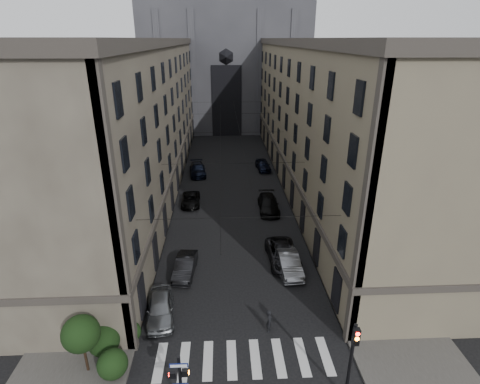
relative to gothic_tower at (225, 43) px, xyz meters
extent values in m
cube|color=#383533|center=(-10.50, -38.96, -17.72)|extent=(7.00, 80.00, 0.15)
cube|color=#383533|center=(10.50, -38.96, -17.72)|extent=(7.00, 80.00, 0.15)
cube|color=beige|center=(0.00, -69.96, -17.79)|extent=(11.00, 3.20, 0.01)
cube|color=#484137|center=(-13.50, -38.96, -8.80)|extent=(13.00, 60.00, 18.00)
cube|color=#38332D|center=(-13.50, -38.96, 0.60)|extent=(13.60, 60.60, 0.90)
cube|color=#38332D|center=(-13.50, -38.96, -13.60)|extent=(13.40, 60.30, 0.50)
cube|color=brown|center=(13.50, -38.96, -8.80)|extent=(13.00, 60.00, 18.00)
cube|color=#38332D|center=(13.50, -38.96, 0.60)|extent=(13.60, 60.60, 0.90)
cube|color=#38332D|center=(13.50, -38.96, -13.60)|extent=(13.40, 60.30, 0.50)
cube|color=#2D2D33|center=(0.00, 0.04, -2.80)|extent=(34.00, 22.00, 30.00)
cube|color=black|center=(0.00, -11.01, -10.80)|extent=(6.00, 0.30, 14.00)
cube|color=orange|center=(-3.22, -73.46, -14.90)|extent=(0.34, 0.24, 0.38)
cube|color=#FF0C07|center=(-3.88, -73.36, -15.10)|extent=(0.34, 0.24, 0.38)
cube|color=navy|center=(-3.50, -73.59, -14.25)|extent=(0.95, 0.05, 0.24)
cylinder|color=black|center=(5.60, -72.96, -15.20)|extent=(0.20, 0.20, 5.20)
cube|color=black|center=(5.60, -73.18, -13.20)|extent=(0.34, 0.30, 1.00)
cylinder|color=#FF0C07|center=(5.60, -73.34, -12.88)|extent=(0.22, 0.05, 0.22)
cylinder|color=orange|center=(5.60, -73.34, -13.20)|extent=(0.22, 0.05, 0.22)
cylinder|color=black|center=(5.60, -73.34, -13.52)|extent=(0.22, 0.05, 0.22)
sphere|color=black|center=(-7.80, -70.96, -16.75)|extent=(1.80, 1.80, 1.80)
sphere|color=black|center=(-8.80, -69.16, -16.65)|extent=(2.00, 2.00, 2.00)
sphere|color=black|center=(-7.40, -68.16, -16.95)|extent=(1.40, 1.40, 1.40)
cylinder|color=black|center=(-9.50, -70.46, -16.45)|extent=(0.16, 0.16, 2.40)
sphere|color=black|center=(-9.50, -70.46, -14.85)|extent=(2.20, 2.20, 2.20)
cylinder|color=black|center=(0.00, -64.96, -10.30)|extent=(14.00, 0.03, 0.03)
cylinder|color=black|center=(0.00, -52.96, -10.30)|extent=(14.00, 0.03, 0.03)
cylinder|color=black|center=(0.00, -39.96, -10.30)|extent=(14.00, 0.03, 0.03)
cylinder|color=black|center=(0.00, -26.96, -10.30)|extent=(14.00, 0.03, 0.03)
cylinder|color=black|center=(0.00, -14.96, -10.30)|extent=(14.00, 0.03, 0.03)
cylinder|color=black|center=(-1.30, -38.96, -10.70)|extent=(0.03, 60.00, 0.03)
cylinder|color=black|center=(1.30, -38.96, -10.70)|extent=(0.03, 60.00, 0.03)
imported|color=slate|center=(-5.78, -65.77, -16.99)|extent=(2.48, 4.96, 1.62)
imported|color=black|center=(-4.46, -60.47, -17.05)|extent=(2.00, 4.69, 1.50)
imported|color=black|center=(-5.03, -45.92, -17.14)|extent=(2.34, 4.78, 1.31)
imported|color=black|center=(-4.79, -35.04, -17.00)|extent=(2.89, 5.76, 1.61)
imported|color=gray|center=(4.47, -60.43, -16.99)|extent=(1.99, 5.01, 1.62)
imported|color=black|center=(4.20, -59.05, -17.00)|extent=(2.84, 5.83, 1.60)
imported|color=black|center=(4.20, -48.06, -16.99)|extent=(2.35, 5.61, 1.62)
imported|color=black|center=(5.14, -33.35, -17.00)|extent=(2.31, 4.83, 1.59)
imported|color=black|center=(1.92, -67.55, -16.96)|extent=(0.58, 0.71, 1.68)
camera|label=1|loc=(-1.11, -87.81, 1.01)|focal=28.00mm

